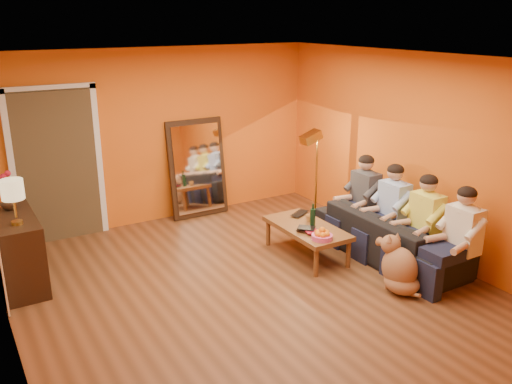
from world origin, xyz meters
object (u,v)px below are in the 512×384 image
person_mid_right (393,209)px  tumbler (309,218)px  sofa (390,235)px  wine_bottle (313,215)px  vase (9,202)px  table_lamp (14,202)px  coffee_table (306,241)px  floor_lamp (316,180)px  dog (400,264)px  laptop (303,214)px  sideboard (18,250)px  person_far_left (463,238)px  person_far_right (365,198)px  mirror_frame (197,168)px  person_mid_left (426,223)px

person_mid_right → tumbler: (-0.91, 0.61, -0.15)m
sofa → wine_bottle: (-0.85, 0.54, 0.27)m
person_mid_right → vase: 4.75m
table_lamp → sofa: size_ratio=0.24×
coffee_table → table_lamp: bearing=167.1°
coffee_table → floor_lamp: 1.18m
dog → person_mid_right: (0.68, 0.83, 0.27)m
sofa → tumbler: 1.07m
person_mid_right → laptop: size_ratio=3.73×
floor_lamp → sideboard: bearing=178.0°
wine_bottle → vase: (-3.39, 1.38, 0.37)m
table_lamp → sofa: (4.24, -1.37, -0.80)m
tumbler → laptop: tumbler is taller
person_mid_right → coffee_table: bearing=154.6°
dog → person_far_left: size_ratio=0.56×
table_lamp → coffee_table: bearing=-13.2°
sideboard → person_far_right: bearing=-13.2°
dog → person_far_left: person_far_left is taller
table_lamp → dog: (3.69, -2.10, -0.77)m
coffee_table → sideboard: bearing=162.3°
mirror_frame → person_mid_right: mirror_frame is taller
wine_bottle → laptop: size_ratio=0.95×
table_lamp → person_mid_right: (4.37, -1.27, -0.49)m
dog → person_mid_left: person_mid_left is taller
mirror_frame → tumbler: mirror_frame is taller
sofa → coffee_table: 1.08m
floor_lamp → dog: 2.17m
table_lamp → person_mid_left: bearing=-22.6°
sofa → coffee_table: sofa is taller
tumbler → person_far_right: bearing=-3.7°
wine_bottle → vase: 3.68m
dog → tumbler: (-0.23, 1.44, 0.12)m
mirror_frame → person_mid_right: 3.09m
person_far_left → person_mid_right: 1.10m
floor_lamp → wine_bottle: floor_lamp is taller
person_far_left → wine_bottle: bearing=122.5°
person_far_left → person_far_right: size_ratio=1.00×
floor_lamp → dog: bearing=-98.0°
person_far_right → mirror_frame: bearing=126.9°
mirror_frame → sideboard: (-2.79, -1.08, -0.34)m
person_mid_right → person_far_right: 0.55m
mirror_frame → laptop: 1.98m
vase → person_far_left: bearing=-33.8°
mirror_frame → person_mid_right: size_ratio=1.25×
coffee_table → laptop: laptop is taller
wine_bottle → tumbler: (0.07, 0.17, -0.11)m
tumbler → vase: bearing=160.7°
sofa → vase: bearing=65.6°
dog → person_far_right: 1.56m
person_mid_right → tumbler: size_ratio=12.94×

